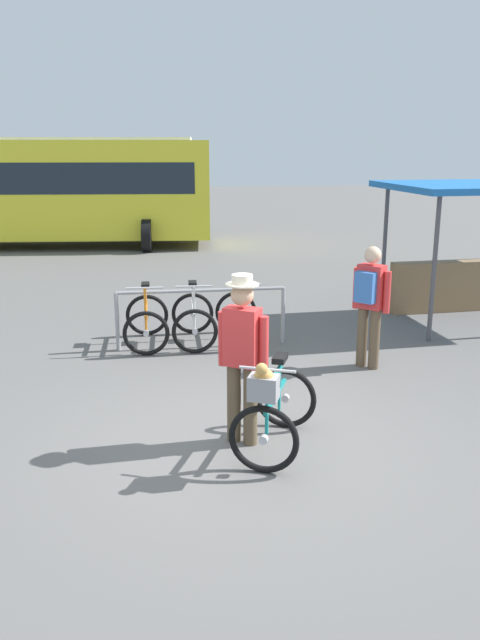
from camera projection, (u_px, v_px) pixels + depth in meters
name	position (u px, v px, depth m)	size (l,w,h in m)	color
ground_plane	(239.00, 447.00, 6.44)	(80.00, 80.00, 0.00)	#605E5B
bike_rack_rail	(201.00, 305.00, 9.47)	(2.51, 0.07, 0.88)	#99999E
racked_bike_orange	(147.00, 321.00, 9.60)	(0.68, 1.13, 0.98)	black
racked_bike_white	(194.00, 320.00, 9.70)	(0.71, 1.12, 0.97)	black
racked_bike_yellow	(240.00, 318.00, 9.80)	(0.69, 1.10, 0.97)	black
featured_bicycle	(273.00, 407.00, 6.18)	(1.04, 1.26, 1.09)	black
person_with_featured_bike	(242.00, 353.00, 6.31)	(0.46, 0.36, 1.72)	brown
pedestrian_with_backpack	(370.00, 300.00, 8.48)	(0.47, 0.47, 1.64)	brown
bus_distant	(35.00, 186.00, 18.57)	(10.18, 4.00, 3.08)	yellow
market_stall	(471.00, 236.00, 10.96)	(3.22, 2.46, 2.30)	#4C4C51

